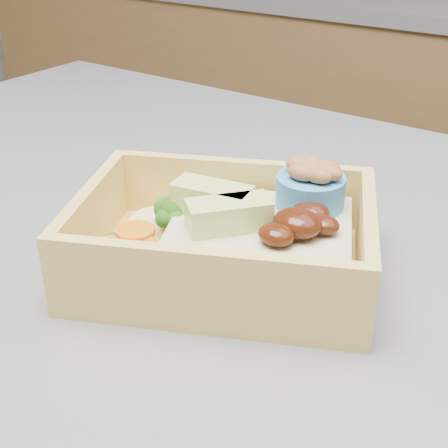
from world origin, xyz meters
The scene contains 1 object.
bento_box centered at (-0.13, -0.01, 0.94)m, with size 0.22×0.20×0.07m.
Camera 1 is at (0.06, -0.29, 1.14)m, focal length 50.00 mm.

